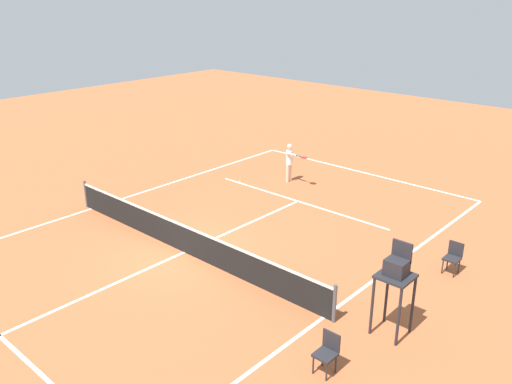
{
  "coord_description": "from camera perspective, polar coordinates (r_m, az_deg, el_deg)",
  "views": [
    {
      "loc": [
        -11.9,
        9.8,
        7.86
      ],
      "look_at": [
        0.52,
        -4.02,
        0.8
      ],
      "focal_mm": 37.28,
      "sensor_mm": 36.0,
      "label": 1
    }
  ],
  "objects": [
    {
      "name": "courtside_chair_mid",
      "position": [
        16.79,
        20.4,
        -6.48
      ],
      "size": [
        0.44,
        0.46,
        0.95
      ],
      "color": "#262626",
      "rests_on": "ground"
    },
    {
      "name": "player_serving",
      "position": [
        23.07,
        3.68,
        3.49
      ],
      "size": [
        1.27,
        0.61,
        1.7
      ],
      "rotation": [
        0.0,
        0.0,
        1.52
      ],
      "color": "beige",
      "rests_on": "ground"
    },
    {
      "name": "court_lines",
      "position": [
        17.3,
        -7.67,
        -6.41
      ],
      "size": [
        10.96,
        21.66,
        0.01
      ],
      "color": "white",
      "rests_on": "ground"
    },
    {
      "name": "tennis_net",
      "position": [
        17.08,
        -7.75,
        -4.94
      ],
      "size": [
        11.56,
        0.1,
        1.07
      ],
      "color": "#4C4C51",
      "rests_on": "ground"
    },
    {
      "name": "umpire_chair",
      "position": [
        13.05,
        14.79,
        -8.59
      ],
      "size": [
        0.8,
        0.8,
        2.41
      ],
      "color": "#232328",
      "rests_on": "ground"
    },
    {
      "name": "courtside_chair_near",
      "position": [
        12.13,
        7.65,
        -16.57
      ],
      "size": [
        0.44,
        0.46,
        0.95
      ],
      "color": "#262626",
      "rests_on": "ground"
    },
    {
      "name": "ground_plane",
      "position": [
        17.3,
        -7.67,
        -6.42
      ],
      "size": [
        60.0,
        60.0,
        0.0
      ],
      "primitive_type": "plane",
      "color": "#AD5933"
    },
    {
      "name": "tennis_ball",
      "position": [
        23.28,
        -1.74,
        1.15
      ],
      "size": [
        0.07,
        0.07,
        0.07
      ],
      "primitive_type": "sphere",
      "color": "#CCE033",
      "rests_on": "ground"
    }
  ]
}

